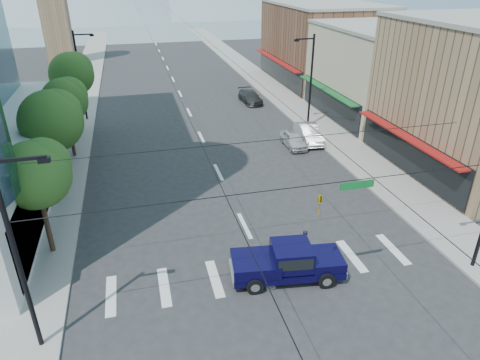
% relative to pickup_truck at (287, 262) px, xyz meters
% --- Properties ---
extents(ground, '(160.00, 160.00, 0.00)m').
position_rel_pickup_truck_xyz_m(ground, '(-0.80, -0.68, -1.02)').
color(ground, '#28282B').
rests_on(ground, ground).
extents(sidewalk_left, '(4.00, 120.00, 0.15)m').
position_rel_pickup_truck_xyz_m(sidewalk_left, '(-12.80, 39.32, -0.95)').
color(sidewalk_left, gray).
rests_on(sidewalk_left, ground).
extents(sidewalk_right, '(4.00, 120.00, 0.15)m').
position_rel_pickup_truck_xyz_m(sidewalk_right, '(11.20, 39.32, -0.95)').
color(sidewalk_right, gray).
rests_on(sidewalk_right, ground).
extents(shop_mid, '(12.00, 14.00, 9.00)m').
position_rel_pickup_truck_xyz_m(shop_mid, '(19.20, 23.32, 3.48)').
color(shop_mid, tan).
rests_on(shop_mid, ground).
extents(shop_far, '(12.00, 18.00, 10.00)m').
position_rel_pickup_truck_xyz_m(shop_far, '(19.20, 39.32, 3.98)').
color(shop_far, brown).
rests_on(shop_far, ground).
extents(tree_near, '(3.65, 3.64, 6.71)m').
position_rel_pickup_truck_xyz_m(tree_near, '(-11.87, 5.42, 3.97)').
color(tree_near, black).
rests_on(tree_near, ground).
extents(tree_midnear, '(4.09, 4.09, 7.52)m').
position_rel_pickup_truck_xyz_m(tree_midnear, '(-11.87, 12.42, 4.57)').
color(tree_midnear, black).
rests_on(tree_midnear, ground).
extents(tree_midfar, '(3.65, 3.64, 6.71)m').
position_rel_pickup_truck_xyz_m(tree_midfar, '(-11.87, 19.42, 3.97)').
color(tree_midfar, black).
rests_on(tree_midfar, ground).
extents(tree_far, '(4.09, 4.09, 7.52)m').
position_rel_pickup_truck_xyz_m(tree_far, '(-11.87, 26.42, 4.57)').
color(tree_far, black).
rests_on(tree_far, ground).
extents(signal_rig, '(21.80, 0.20, 9.00)m').
position_rel_pickup_truck_xyz_m(signal_rig, '(-0.61, -1.68, 3.62)').
color(signal_rig, black).
rests_on(signal_rig, ground).
extents(lamp_pole_nw, '(2.00, 0.25, 9.00)m').
position_rel_pickup_truck_xyz_m(lamp_pole_nw, '(-11.47, 29.32, 3.92)').
color(lamp_pole_nw, black).
rests_on(lamp_pole_nw, ground).
extents(lamp_pole_ne, '(2.00, 0.25, 9.00)m').
position_rel_pickup_truck_xyz_m(lamp_pole_ne, '(9.86, 21.32, 3.92)').
color(lamp_pole_ne, black).
rests_on(lamp_pole_ne, ground).
extents(pickup_truck, '(6.01, 2.83, 1.96)m').
position_rel_pickup_truck_xyz_m(pickup_truck, '(0.00, 0.00, 0.00)').
color(pickup_truck, black).
rests_on(pickup_truck, ground).
extents(pedestrian, '(0.51, 0.65, 1.56)m').
position_rel_pickup_truck_xyz_m(pedestrian, '(1.70, 1.66, -0.24)').
color(pedestrian, black).
rests_on(pedestrian, ground).
extents(parked_car_near, '(1.61, 3.93, 1.34)m').
position_rel_pickup_truck_xyz_m(parked_car_near, '(6.80, 16.92, -0.35)').
color(parked_car_near, silver).
rests_on(parked_car_near, ground).
extents(parked_car_mid, '(2.08, 4.90, 1.57)m').
position_rel_pickup_truck_xyz_m(parked_car_mid, '(8.60, 17.77, -0.23)').
color(parked_car_mid, silver).
rests_on(parked_car_mid, ground).
extents(parked_car_far, '(2.19, 4.85, 1.38)m').
position_rel_pickup_truck_xyz_m(parked_car_far, '(6.80, 31.30, -0.33)').
color(parked_car_far, '#2E2E31').
rests_on(parked_car_far, ground).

